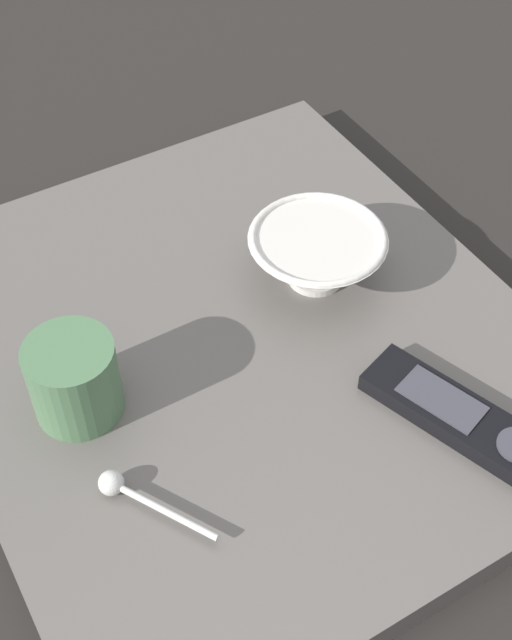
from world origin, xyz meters
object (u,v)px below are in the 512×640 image
at_px(teaspoon, 124,490).
at_px(tv_remote_near, 463,420).
at_px(coffee_mug, 76,382).
at_px(cereal_bowl, 317,254).

xyz_separation_m(teaspoon, tv_remote_near, (0.09, 0.29, -0.00)).
distance_m(coffee_mug, teaspoon, 0.11).
distance_m(cereal_bowl, tv_remote_near, 0.23).
height_order(cereal_bowl, teaspoon, cereal_bowl).
relative_size(cereal_bowl, teaspoon, 1.38).
height_order(coffee_mug, tv_remote_near, coffee_mug).
xyz_separation_m(cereal_bowl, coffee_mug, (0.03, -0.28, 0.01)).
relative_size(teaspoon, tv_remote_near, 0.52).
xyz_separation_m(cereal_bowl, teaspoon, (0.14, -0.28, -0.02)).
distance_m(cereal_bowl, coffee_mug, 0.28).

